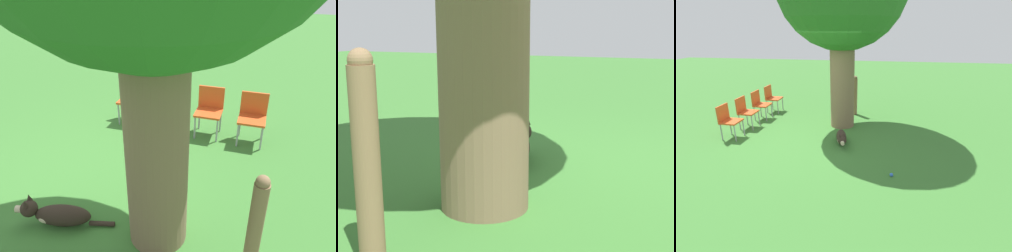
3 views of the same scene
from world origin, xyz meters
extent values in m
plane|color=#38702D|center=(0.00, 0.00, 0.00)|extent=(30.00, 30.00, 0.00)
cylinder|color=#7A6047|center=(0.67, 0.91, 1.36)|extent=(0.64, 0.64, 2.72)
ellipsoid|color=#2D231C|center=(0.83, -0.21, 0.13)|extent=(0.37, 0.70, 0.27)
ellipsoid|color=#C6B293|center=(0.86, -0.39, 0.12)|extent=(0.25, 0.27, 0.16)
sphere|color=#2D231C|center=(0.91, -0.59, 0.22)|extent=(0.24, 0.24, 0.20)
cylinder|color=#C6B293|center=(0.93, -0.71, 0.20)|extent=(0.10, 0.11, 0.08)
cone|color=#2D231C|center=(0.96, -0.58, 0.34)|extent=(0.06, 0.06, 0.09)
cone|color=#2D231C|center=(0.85, -0.61, 0.34)|extent=(0.06, 0.06, 0.09)
cylinder|color=#2D231C|center=(0.73, 0.23, 0.03)|extent=(0.12, 0.31, 0.06)
cylinder|color=#846647|center=(0.90, 1.93, 0.56)|extent=(0.14, 0.14, 1.11)
sphere|color=#846647|center=(0.90, 1.93, 1.14)|extent=(0.13, 0.13, 0.13)
sphere|color=blue|center=(1.99, -1.58, 0.03)|extent=(0.07, 0.07, 0.07)
camera|label=1|loc=(3.25, 1.75, 2.90)|focal=35.00mm
camera|label=2|loc=(-0.64, 3.88, 1.32)|focal=50.00mm
camera|label=3|loc=(1.76, -5.85, 2.62)|focal=28.00mm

